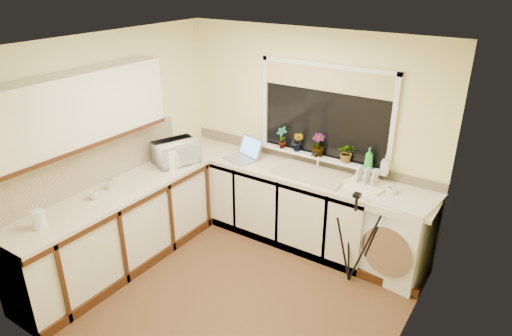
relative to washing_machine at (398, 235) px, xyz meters
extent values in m
plane|color=brown|center=(-1.24, -1.22, -0.47)|extent=(3.20, 3.20, 0.00)
plane|color=white|center=(-1.24, -1.22, 1.98)|extent=(3.20, 3.20, 0.00)
plane|color=#F0E7A0|center=(-1.24, 0.28, 0.76)|extent=(3.20, 0.00, 3.20)
plane|color=#F0E7A0|center=(-1.24, -2.72, 0.76)|extent=(3.20, 0.00, 3.20)
plane|color=#F0E7A0|center=(-2.84, -1.22, 0.76)|extent=(0.00, 3.00, 3.00)
plane|color=#F0E7A0|center=(0.36, -1.22, 0.76)|extent=(0.00, 3.00, 3.00)
cube|color=silver|center=(-1.57, -0.02, -0.04)|extent=(2.55, 0.60, 0.86)
cube|color=silver|center=(-2.54, -1.52, -0.04)|extent=(0.54, 2.40, 0.86)
cube|color=beige|center=(-1.24, -0.02, 0.41)|extent=(3.20, 0.60, 0.04)
cube|color=beige|center=(-2.54, -1.52, 0.41)|extent=(0.60, 2.40, 0.04)
cube|color=silver|center=(-2.68, -1.67, 1.33)|extent=(0.28, 1.90, 0.70)
cube|color=beige|center=(-2.83, -1.52, 0.66)|extent=(0.02, 2.40, 0.45)
cube|color=beige|center=(-1.24, 0.27, 0.50)|extent=(3.20, 0.02, 0.14)
cube|color=black|center=(-1.04, 0.26, 1.08)|extent=(1.50, 0.02, 1.00)
cube|color=tan|center=(-1.04, 0.24, 1.46)|extent=(1.50, 0.02, 0.25)
cube|color=white|center=(-1.04, 0.21, 0.57)|extent=(1.60, 0.14, 0.03)
cube|color=tan|center=(-1.04, -0.02, 0.45)|extent=(0.82, 0.46, 0.03)
cylinder|color=silver|center=(-1.04, 0.16, 0.55)|extent=(0.03, 0.03, 0.24)
cube|color=silver|center=(0.00, 0.00, 0.00)|extent=(0.74, 0.72, 0.93)
cube|color=#95949C|center=(-1.94, -0.13, 0.44)|extent=(0.41, 0.35, 0.02)
cube|color=#5D9AFE|center=(-1.89, 0.04, 0.57)|extent=(0.37, 0.20, 0.24)
cylinder|color=white|center=(-2.47, -0.74, 0.54)|extent=(0.17, 0.17, 0.22)
cube|color=white|center=(-0.38, 0.02, 0.47)|extent=(0.48, 0.41, 0.06)
cylinder|color=silver|center=(-2.53, -2.36, 0.52)|extent=(0.12, 0.12, 0.17)
cylinder|color=silver|center=(-2.62, -1.50, 0.49)|extent=(0.08, 0.08, 0.11)
imported|color=white|center=(-2.51, -0.60, 0.57)|extent=(0.49, 0.58, 0.27)
imported|color=#999999|center=(-1.53, 0.17, 0.72)|extent=(0.16, 0.13, 0.26)
imported|color=#999999|center=(-1.33, 0.19, 0.70)|extent=(0.14, 0.12, 0.24)
imported|color=#999999|center=(-1.07, 0.19, 0.72)|extent=(0.18, 0.18, 0.27)
imported|color=#999999|center=(-0.72, 0.21, 0.70)|extent=(0.25, 0.23, 0.23)
imported|color=green|center=(-0.46, 0.17, 0.70)|extent=(0.10, 0.10, 0.23)
imported|color=#999999|center=(-0.28, 0.18, 0.68)|extent=(0.09, 0.09, 0.19)
imported|color=silver|center=(-0.12, -0.02, 0.48)|extent=(0.13, 0.13, 0.09)
imported|color=beige|center=(-2.57, -1.74, 0.48)|extent=(0.11, 0.11, 0.09)
camera|label=1|loc=(1.01, -4.22, 2.58)|focal=32.03mm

